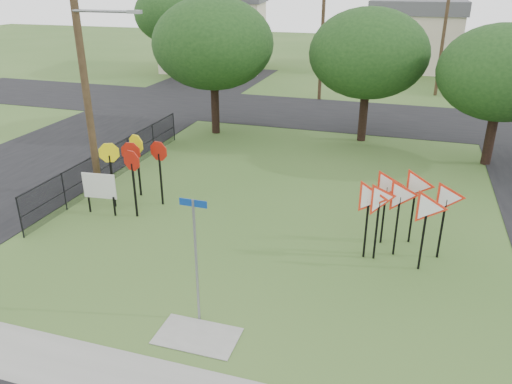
% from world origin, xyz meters
% --- Properties ---
extents(ground, '(140.00, 140.00, 0.00)m').
position_xyz_m(ground, '(0.00, 0.00, 0.00)').
color(ground, '#31531F').
extents(street_left, '(8.00, 50.00, 0.02)m').
position_xyz_m(street_left, '(-12.00, 10.00, 0.01)').
color(street_left, black).
rests_on(street_left, ground).
extents(street_far, '(60.00, 8.00, 0.02)m').
position_xyz_m(street_far, '(0.00, 20.00, 0.01)').
color(street_far, black).
rests_on(street_far, ground).
extents(curb_pad, '(2.00, 1.20, 0.02)m').
position_xyz_m(curb_pad, '(0.00, -2.40, 0.01)').
color(curb_pad, gray).
rests_on(curb_pad, ground).
extents(street_name_sign, '(0.69, 0.07, 3.36)m').
position_xyz_m(street_name_sign, '(-0.22, -1.75, 1.90)').
color(street_name_sign, gray).
rests_on(street_name_sign, ground).
extents(stop_sign_cluster, '(2.40, 2.01, 2.55)m').
position_xyz_m(stop_sign_cluster, '(-5.23, 3.97, 1.89)').
color(stop_sign_cluster, black).
rests_on(stop_sign_cluster, ground).
extents(yield_sign_cluster, '(3.33, 1.81, 2.61)m').
position_xyz_m(yield_sign_cluster, '(4.43, 3.14, 1.91)').
color(yield_sign_cluster, black).
rests_on(yield_sign_cluster, ground).
extents(info_board, '(1.27, 0.17, 1.59)m').
position_xyz_m(info_board, '(-6.12, 2.91, 1.06)').
color(info_board, black).
rests_on(info_board, ground).
extents(utility_pole_main, '(3.55, 0.33, 10.00)m').
position_xyz_m(utility_pole_main, '(-7.24, 4.50, 5.21)').
color(utility_pole_main, '#463420').
rests_on(utility_pole_main, ground).
extents(far_pole_a, '(1.40, 0.24, 9.00)m').
position_xyz_m(far_pole_a, '(-2.00, 24.00, 4.60)').
color(far_pole_a, '#463420').
rests_on(far_pole_a, ground).
extents(far_pole_b, '(1.40, 0.24, 8.50)m').
position_xyz_m(far_pole_b, '(6.00, 28.00, 4.35)').
color(far_pole_b, '#463420').
rests_on(far_pole_b, ground).
extents(far_pole_c, '(1.40, 0.24, 9.00)m').
position_xyz_m(far_pole_c, '(-10.00, 30.00, 4.60)').
color(far_pole_c, '#463420').
rests_on(far_pole_c, ground).
extents(fence_run, '(0.05, 11.55, 1.50)m').
position_xyz_m(fence_run, '(-7.60, 6.25, 0.78)').
color(fence_run, black).
rests_on(fence_run, ground).
extents(house_left, '(10.58, 8.88, 7.20)m').
position_xyz_m(house_left, '(-14.00, 34.00, 3.65)').
color(house_left, beige).
rests_on(house_left, ground).
extents(house_mid, '(8.40, 8.40, 6.20)m').
position_xyz_m(house_mid, '(4.00, 40.00, 3.15)').
color(house_mid, beige).
rests_on(house_mid, ground).
extents(tree_near_left, '(6.40, 6.40, 7.27)m').
position_xyz_m(tree_near_left, '(-6.00, 14.00, 4.86)').
color(tree_near_left, black).
rests_on(tree_near_left, ground).
extents(tree_near_mid, '(6.00, 6.00, 6.80)m').
position_xyz_m(tree_near_mid, '(2.00, 15.00, 4.54)').
color(tree_near_mid, black).
rests_on(tree_near_mid, ground).
extents(tree_near_right, '(5.60, 5.60, 6.33)m').
position_xyz_m(tree_near_right, '(8.00, 13.00, 4.22)').
color(tree_near_right, black).
rests_on(tree_near_right, ground).
extents(tree_far_left, '(6.80, 6.80, 7.73)m').
position_xyz_m(tree_far_left, '(-16.00, 30.00, 5.17)').
color(tree_far_left, black).
rests_on(tree_far_left, ground).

